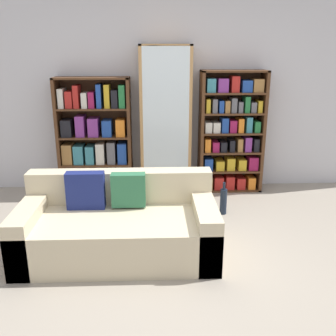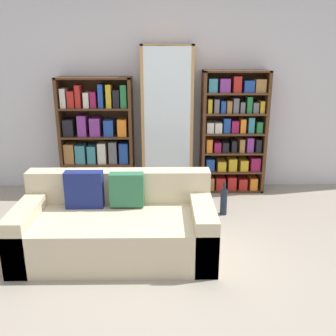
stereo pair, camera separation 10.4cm
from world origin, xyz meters
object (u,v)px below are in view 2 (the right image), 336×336
at_px(display_cabinet, 167,122).
at_px(couch, 117,226).
at_px(bookshelf_left, 97,139).
at_px(bookshelf_right, 233,134).
at_px(wine_bottle, 224,202).

bearing_deg(display_cabinet, couch, -106.89).
bearing_deg(bookshelf_left, bookshelf_right, 0.01).
height_order(display_cabinet, wine_bottle, display_cabinet).
xyz_separation_m(couch, bookshelf_left, (-0.44, 1.66, 0.46)).
height_order(bookshelf_left, wine_bottle, bookshelf_left).
bearing_deg(wine_bottle, bookshelf_right, 74.78).
bearing_deg(bookshelf_left, display_cabinet, -0.94).
distance_m(display_cabinet, wine_bottle, 1.31).
height_order(bookshelf_left, display_cabinet, display_cabinet).
height_order(couch, bookshelf_left, bookshelf_left).
relative_size(bookshelf_left, bookshelf_right, 0.95).
height_order(bookshelf_left, bookshelf_right, bookshelf_right).
bearing_deg(wine_bottle, couch, -144.35).
xyz_separation_m(couch, display_cabinet, (0.50, 1.64, 0.69)).
height_order(couch, wine_bottle, couch).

